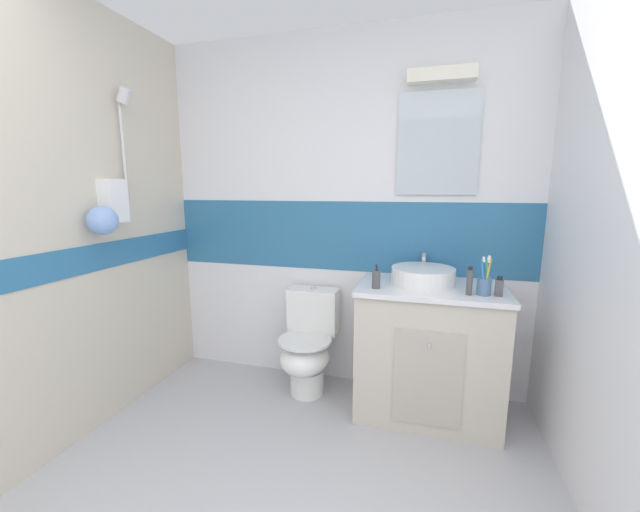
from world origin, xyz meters
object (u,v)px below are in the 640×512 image
Objects in this scene: toothbrush_cup at (484,285)px; perfume_flask_small at (499,287)px; toilet at (308,345)px; sink_basin at (423,275)px; soap_dispenser at (376,279)px; toothpaste_tube_upright at (470,282)px.

toothbrush_cup reaches higher than perfume_flask_small.
toilet is at bearing 171.20° from perfume_flask_small.
soap_dispenser is (-0.27, -0.19, 0.00)m from sink_basin.
toothpaste_tube_upright is (-0.16, -0.01, 0.02)m from perfume_flask_small.
soap_dispenser reaches higher than toilet.
toothbrush_cup reaches higher than toilet.
toothbrush_cup reaches higher than sink_basin.
toothpaste_tube_upright is at bearing -164.12° from toothbrush_cup.
toothpaste_tube_upright is (-0.08, -0.02, 0.02)m from toothbrush_cup.
toothpaste_tube_upright reaches higher than perfume_flask_small.
toothpaste_tube_upright is at bearing -174.78° from perfume_flask_small.
sink_basin is 0.45m from perfume_flask_small.
toothpaste_tube_upright is at bearing -0.02° from soap_dispenser.
toilet is 4.93× the size of soap_dispenser.
sink_basin reaches higher than perfume_flask_small.
perfume_flask_small is at bearing 5.22° from toothpaste_tube_upright.
sink_basin reaches higher than toothpaste_tube_upright.
toilet is 3.23× the size of toothbrush_cup.
sink_basin is 0.37m from toothbrush_cup.
toothbrush_cup is 1.40× the size of toothpaste_tube_upright.
perfume_flask_small is 0.16m from toothpaste_tube_upright.
soap_dispenser is 1.32× the size of perfume_flask_small.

